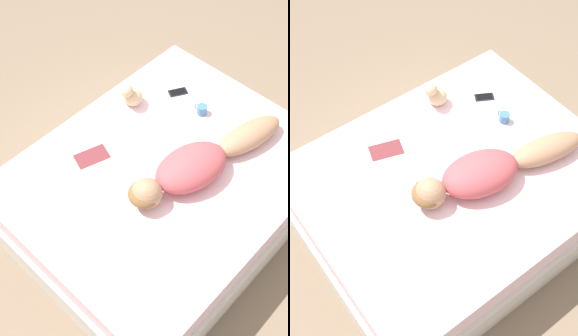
# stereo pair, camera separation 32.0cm
# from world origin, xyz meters

# --- Properties ---
(ground_plane) EXTENTS (12.00, 12.00, 0.00)m
(ground_plane) POSITION_xyz_m (0.00, 0.00, 0.00)
(ground_plane) COLOR #7A6651
(bed) EXTENTS (1.74, 2.17, 0.52)m
(bed) POSITION_xyz_m (0.00, 0.00, 0.26)
(bed) COLOR beige
(bed) RESTS_ON ground_plane
(person) EXTENTS (0.49, 1.32, 0.21)m
(person) POSITION_xyz_m (-0.19, -0.12, 0.62)
(person) COLOR #A37556
(person) RESTS_ON bed
(open_magazine) EXTENTS (0.53, 0.46, 0.01)m
(open_magazine) POSITION_xyz_m (0.34, 0.33, 0.52)
(open_magazine) COLOR silver
(open_magazine) RESTS_ON bed
(coffee_mug) EXTENTS (0.11, 0.08, 0.08)m
(coffee_mug) POSITION_xyz_m (0.15, -0.58, 0.56)
(coffee_mug) COLOR teal
(coffee_mug) RESTS_ON bed
(cell_phone) EXTENTS (0.14, 0.17, 0.01)m
(cell_phone) POSITION_xyz_m (0.43, -0.63, 0.52)
(cell_phone) COLOR black
(cell_phone) RESTS_ON bed
(plush_toy) EXTENTS (0.17, 0.18, 0.22)m
(plush_toy) POSITION_xyz_m (0.61, -0.28, 0.61)
(plush_toy) COLOR #D1B289
(plush_toy) RESTS_ON bed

